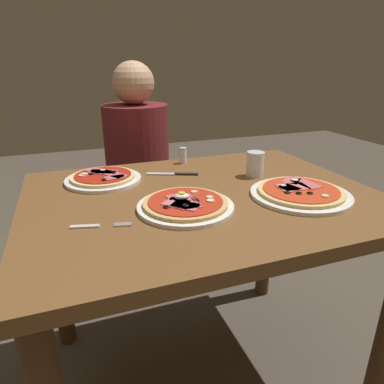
{
  "coord_description": "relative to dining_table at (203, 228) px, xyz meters",
  "views": [
    {
      "loc": [
        -0.39,
        -0.96,
        1.18
      ],
      "look_at": [
        -0.06,
        -0.05,
        0.8
      ],
      "focal_mm": 32.13,
      "sensor_mm": 36.0,
      "label": 1
    }
  ],
  "objects": [
    {
      "name": "pizza_across_left",
      "position": [
        0.28,
        -0.13,
        0.14
      ],
      "size": [
        0.31,
        0.31,
        0.03
      ],
      "color": "white",
      "rests_on": "dining_table"
    },
    {
      "name": "pizza_foreground",
      "position": [
        -0.09,
        -0.09,
        0.14
      ],
      "size": [
        0.28,
        0.28,
        0.05
      ],
      "color": "white",
      "rests_on": "dining_table"
    },
    {
      "name": "salt_shaker",
      "position": [
        0.05,
        0.36,
        0.16
      ],
      "size": [
        0.03,
        0.03,
        0.07
      ],
      "color": "white",
      "rests_on": "dining_table"
    },
    {
      "name": "ground_plane",
      "position": [
        0.0,
        0.0,
        -0.65
      ],
      "size": [
        8.0,
        8.0,
        0.0
      ],
      "primitive_type": "plane",
      "color": "#4C4238"
    },
    {
      "name": "diner_person",
      "position": [
        -0.07,
        0.72,
        -0.09
      ],
      "size": [
        0.32,
        0.32,
        1.18
      ],
      "rotation": [
        0.0,
        0.0,
        3.14
      ],
      "color": "black",
      "rests_on": "ground"
    },
    {
      "name": "pizza_across_right",
      "position": [
        -0.29,
        0.24,
        0.14
      ],
      "size": [
        0.27,
        0.27,
        0.03
      ],
      "color": "white",
      "rests_on": "dining_table"
    },
    {
      "name": "knife",
      "position": [
        -0.02,
        0.22,
        0.13
      ],
      "size": [
        0.19,
        0.09,
        0.01
      ],
      "color": "silver",
      "rests_on": "dining_table"
    },
    {
      "name": "fork",
      "position": [
        -0.35,
        -0.12,
        0.13
      ],
      "size": [
        0.16,
        0.05,
        0.0
      ],
      "color": "silver",
      "rests_on": "dining_table"
    },
    {
      "name": "water_glass_near",
      "position": [
        0.25,
        0.1,
        0.17
      ],
      "size": [
        0.06,
        0.06,
        0.09
      ],
      "color": "silver",
      "rests_on": "dining_table"
    },
    {
      "name": "dining_table",
      "position": [
        0.0,
        0.0,
        0.0
      ],
      "size": [
        1.12,
        0.85,
        0.77
      ],
      "color": "brown",
      "rests_on": "ground"
    }
  ]
}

